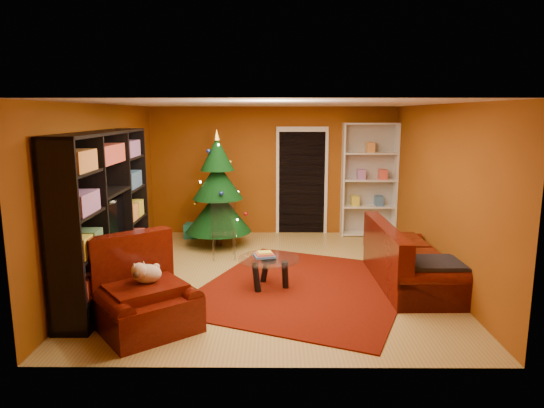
{
  "coord_description": "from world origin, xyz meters",
  "views": [
    {
      "loc": [
        0.04,
        -7.14,
        2.47
      ],
      "look_at": [
        0.0,
        0.4,
        1.05
      ],
      "focal_mm": 32.0,
      "sensor_mm": 36.0,
      "label": 1
    }
  ],
  "objects_px": {
    "gift_box_teal": "(192,231)",
    "gift_box_red": "(222,229)",
    "christmas_tree": "(218,190)",
    "white_bookshelf": "(369,180)",
    "acrylic_chair": "(224,233)",
    "media_unit": "(105,214)",
    "armchair": "(146,293)",
    "rug": "(304,287)",
    "coffee_table": "(269,273)",
    "sofa": "(411,255)",
    "dog": "(147,274)"
  },
  "relations": [
    {
      "from": "christmas_tree",
      "to": "coffee_table",
      "type": "distance_m",
      "value": 2.62
    },
    {
      "from": "gift_box_red",
      "to": "gift_box_teal",
      "type": "bearing_deg",
      "value": -154.2
    },
    {
      "from": "gift_box_teal",
      "to": "white_bookshelf",
      "type": "bearing_deg",
      "value": 4.04
    },
    {
      "from": "gift_box_teal",
      "to": "gift_box_red",
      "type": "relative_size",
      "value": 1.36
    },
    {
      "from": "armchair",
      "to": "coffee_table",
      "type": "bearing_deg",
      "value": 5.89
    },
    {
      "from": "white_bookshelf",
      "to": "sofa",
      "type": "xyz_separation_m",
      "value": [
        0.07,
        -2.95,
        -0.69
      ]
    },
    {
      "from": "media_unit",
      "to": "gift_box_red",
      "type": "xyz_separation_m",
      "value": [
        1.22,
        3.26,
        -1.01
      ]
    },
    {
      "from": "rug",
      "to": "acrylic_chair",
      "type": "xyz_separation_m",
      "value": [
        -1.31,
        1.48,
        0.42
      ]
    },
    {
      "from": "media_unit",
      "to": "armchair",
      "type": "bearing_deg",
      "value": -56.08
    },
    {
      "from": "gift_box_teal",
      "to": "white_bookshelf",
      "type": "height_order",
      "value": "white_bookshelf"
    },
    {
      "from": "armchair",
      "to": "acrylic_chair",
      "type": "distance_m",
      "value": 2.89
    },
    {
      "from": "christmas_tree",
      "to": "gift_box_red",
      "type": "height_order",
      "value": "christmas_tree"
    },
    {
      "from": "gift_box_red",
      "to": "sofa",
      "type": "bearing_deg",
      "value": -43.96
    },
    {
      "from": "white_bookshelf",
      "to": "coffee_table",
      "type": "relative_size",
      "value": 2.68
    },
    {
      "from": "rug",
      "to": "gift_box_teal",
      "type": "xyz_separation_m",
      "value": [
        -2.09,
        2.85,
        0.14
      ]
    },
    {
      "from": "dog",
      "to": "acrylic_chair",
      "type": "relative_size",
      "value": 0.46
    },
    {
      "from": "media_unit",
      "to": "coffee_table",
      "type": "distance_m",
      "value": 2.41
    },
    {
      "from": "christmas_tree",
      "to": "gift_box_red",
      "type": "xyz_separation_m",
      "value": [
        -0.04,
        0.84,
        -0.96
      ]
    },
    {
      "from": "rug",
      "to": "acrylic_chair",
      "type": "height_order",
      "value": "acrylic_chair"
    },
    {
      "from": "gift_box_teal",
      "to": "sofa",
      "type": "height_order",
      "value": "sofa"
    },
    {
      "from": "christmas_tree",
      "to": "gift_box_red",
      "type": "bearing_deg",
      "value": 92.64
    },
    {
      "from": "gift_box_red",
      "to": "acrylic_chair",
      "type": "xyz_separation_m",
      "value": [
        0.22,
        -1.64,
        0.33
      ]
    },
    {
      "from": "gift_box_red",
      "to": "dog",
      "type": "distance_m",
      "value": 4.44
    },
    {
      "from": "christmas_tree",
      "to": "white_bookshelf",
      "type": "relative_size",
      "value": 0.94
    },
    {
      "from": "media_unit",
      "to": "acrylic_chair",
      "type": "xyz_separation_m",
      "value": [
        1.44,
        1.62,
        -0.68
      ]
    },
    {
      "from": "christmas_tree",
      "to": "rug",
      "type": "bearing_deg",
      "value": -56.95
    },
    {
      "from": "rug",
      "to": "dog",
      "type": "distance_m",
      "value": 2.37
    },
    {
      "from": "media_unit",
      "to": "christmas_tree",
      "type": "bearing_deg",
      "value": 61.73
    },
    {
      "from": "rug",
      "to": "sofa",
      "type": "relative_size",
      "value": 1.52
    },
    {
      "from": "rug",
      "to": "acrylic_chair",
      "type": "relative_size",
      "value": 3.69
    },
    {
      "from": "gift_box_teal",
      "to": "gift_box_red",
      "type": "distance_m",
      "value": 0.63
    },
    {
      "from": "dog",
      "to": "sofa",
      "type": "xyz_separation_m",
      "value": [
        3.45,
        1.43,
        -0.19
      ]
    },
    {
      "from": "media_unit",
      "to": "christmas_tree",
      "type": "distance_m",
      "value": 2.73
    },
    {
      "from": "armchair",
      "to": "acrylic_chair",
      "type": "height_order",
      "value": "same"
    },
    {
      "from": "media_unit",
      "to": "gift_box_teal",
      "type": "distance_m",
      "value": 3.21
    },
    {
      "from": "gift_box_red",
      "to": "christmas_tree",
      "type": "bearing_deg",
      "value": -87.36
    },
    {
      "from": "christmas_tree",
      "to": "dog",
      "type": "relative_size",
      "value": 5.48
    },
    {
      "from": "rug",
      "to": "armchair",
      "type": "xyz_separation_m",
      "value": [
        -1.91,
        -1.34,
        0.42
      ]
    },
    {
      "from": "dog",
      "to": "gift_box_teal",
      "type": "bearing_deg",
      "value": 54.8
    },
    {
      "from": "gift_box_red",
      "to": "white_bookshelf",
      "type": "distance_m",
      "value": 3.18
    },
    {
      "from": "rug",
      "to": "white_bookshelf",
      "type": "distance_m",
      "value": 3.62
    },
    {
      "from": "acrylic_chair",
      "to": "dog",
      "type": "bearing_deg",
      "value": -110.33
    },
    {
      "from": "media_unit",
      "to": "gift_box_teal",
      "type": "bearing_deg",
      "value": 76.79
    },
    {
      "from": "sofa",
      "to": "coffee_table",
      "type": "height_order",
      "value": "sofa"
    },
    {
      "from": "christmas_tree",
      "to": "armchair",
      "type": "bearing_deg",
      "value": -96.68
    },
    {
      "from": "white_bookshelf",
      "to": "acrylic_chair",
      "type": "height_order",
      "value": "white_bookshelf"
    },
    {
      "from": "gift_box_teal",
      "to": "christmas_tree",
      "type": "bearing_deg",
      "value": -43.3
    },
    {
      "from": "armchair",
      "to": "sofa",
      "type": "distance_m",
      "value": 3.77
    },
    {
      "from": "armchair",
      "to": "dog",
      "type": "xyz_separation_m",
      "value": [
        0.01,
        0.07,
        0.21
      ]
    },
    {
      "from": "media_unit",
      "to": "armchair",
      "type": "distance_m",
      "value": 1.62
    }
  ]
}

